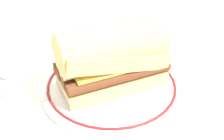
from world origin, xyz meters
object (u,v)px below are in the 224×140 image
Objects in this scene: plate at (112,85)px; drinking_glass at (65,32)px; salt_shaker at (10,82)px; sausage_sandwich at (112,56)px.

drinking_glass is (-0.02, 0.22, 0.03)m from plate.
plate is at bearing -17.51° from salt_shaker.
plate is 0.07m from sausage_sandwich.
plate is 3.74× the size of salt_shaker.
drinking_glass is (-0.02, 0.22, -0.04)m from sausage_sandwich.
sausage_sandwich reaches higher than plate.
drinking_glass is 1.13× the size of salt_shaker.
drinking_glass is at bearing 96.32° from plate.
salt_shaker is at bearing 162.49° from plate.
drinking_glass reaches higher than plate.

